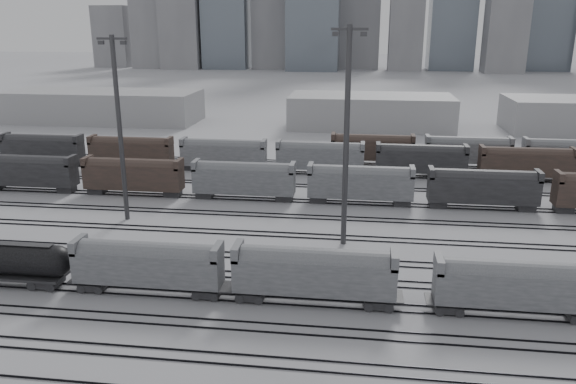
# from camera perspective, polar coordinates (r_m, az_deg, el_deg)

# --- Properties ---
(ground) EXTENTS (900.00, 900.00, 0.00)m
(ground) POSITION_cam_1_polar(r_m,az_deg,el_deg) (52.91, -1.92, -11.46)
(ground) COLOR silver
(ground) RESTS_ON ground
(tracks) EXTENTS (220.00, 71.50, 0.16)m
(tracks) POSITION_cam_1_polar(r_m,az_deg,el_deg) (68.63, 0.46, -4.54)
(tracks) COLOR black
(tracks) RESTS_ON ground
(hopper_car_a) EXTENTS (14.36, 2.85, 5.13)m
(hopper_car_a) POSITION_cam_1_polar(r_m,az_deg,el_deg) (55.40, -14.05, -6.99)
(hopper_car_a) COLOR black
(hopper_car_a) RESTS_ON ground
(hopper_car_b) EXTENTS (14.99, 2.98, 5.36)m
(hopper_car_b) POSITION_cam_1_polar(r_m,az_deg,el_deg) (51.87, 2.69, -7.99)
(hopper_car_b) COLOR black
(hopper_car_b) RESTS_ON ground
(hopper_car_c) EXTENTS (14.34, 2.85, 5.13)m
(hopper_car_c) POSITION_cam_1_polar(r_m,az_deg,el_deg) (53.68, 22.30, -8.59)
(hopper_car_c) COLOR black
(hopper_car_c) RESTS_ON ground
(light_mast_b) EXTENTS (3.80, 0.61, 23.72)m
(light_mast_b) POSITION_cam_1_polar(r_m,az_deg,el_deg) (74.80, -16.76, 6.49)
(light_mast_b) COLOR #39393B
(light_mast_b) RESTS_ON ground
(light_mast_c) EXTENTS (3.99, 0.64, 24.93)m
(light_mast_c) POSITION_cam_1_polar(r_m,az_deg,el_deg) (63.35, 5.97, 5.95)
(light_mast_c) COLOR #39393B
(light_mast_c) RESTS_ON ground
(bg_string_near) EXTENTS (151.00, 3.00, 5.60)m
(bg_string_near) POSITION_cam_1_polar(r_m,az_deg,el_deg) (81.07, 7.35, 0.72)
(bg_string_near) COLOR gray
(bg_string_near) RESTS_ON ground
(bg_string_mid) EXTENTS (151.00, 3.00, 5.60)m
(bg_string_mid) POSITION_cam_1_polar(r_m,az_deg,el_deg) (97.09, 13.35, 3.08)
(bg_string_mid) COLOR black
(bg_string_mid) RESTS_ON ground
(bg_string_far) EXTENTS (66.00, 3.00, 5.60)m
(bg_string_far) POSITION_cam_1_polar(r_m,az_deg,el_deg) (107.96, 22.24, 3.63)
(bg_string_far) COLOR #4A362F
(bg_string_far) RESTS_ON ground
(warehouse_left) EXTENTS (50.00, 18.00, 8.00)m
(warehouse_left) POSITION_cam_1_polar(r_m,az_deg,el_deg) (157.83, -18.21, 8.28)
(warehouse_left) COLOR #9A9A9D
(warehouse_left) RESTS_ON ground
(warehouse_mid) EXTENTS (40.00, 18.00, 8.00)m
(warehouse_mid) POSITION_cam_1_polar(r_m,az_deg,el_deg) (142.54, 8.39, 8.10)
(warehouse_mid) COLOR #9A9A9D
(warehouse_mid) RESTS_ON ground
(skyline) EXTENTS (316.00, 22.40, 95.00)m
(skyline) POSITION_cam_1_polar(r_m,az_deg,el_deg) (326.12, 8.47, 18.29)
(skyline) COLOR gray
(skyline) RESTS_ON ground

